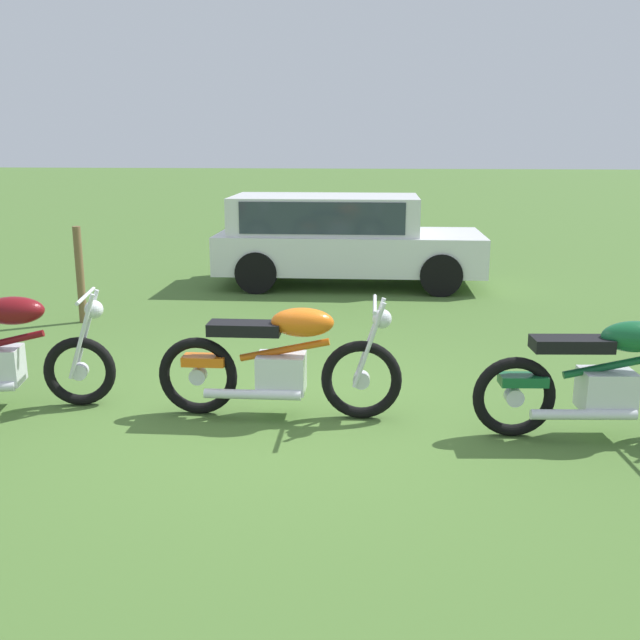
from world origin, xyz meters
name	(u,v)px	position (x,y,z in m)	size (l,w,h in m)	color
ground_plane	(287,409)	(0.00, 0.00, 0.00)	(120.00, 120.00, 0.00)	#476B2D
motorcycle_orange	(282,361)	(-0.02, -0.16, 0.48)	(2.05, 0.64, 1.02)	black
motorcycle_green	(608,378)	(2.56, -0.35, 0.48)	(2.03, 0.64, 1.02)	black
car_white	(338,233)	(0.02, 5.72, 0.83)	(4.23, 1.91, 1.43)	silver
fence_post_wooden	(80,275)	(-3.05, 2.85, 0.62)	(0.10, 0.10, 1.23)	brown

